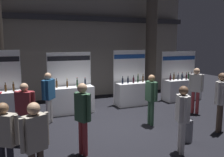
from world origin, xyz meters
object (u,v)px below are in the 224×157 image
trash_bin (186,130)px  visitor_1 (182,114)px  visitor_2 (83,113)px  visitor_4 (49,93)px  visitor_3 (151,95)px  visitor_8 (35,140)px  exhibitor_booth_3 (182,88)px  visitor_7 (25,107)px  visitor_9 (221,96)px  visitor_0 (5,136)px  exhibitor_booth_2 (132,91)px  visitor_5 (196,87)px  exhibitor_booth_1 (72,97)px

trash_bin → visitor_1: bearing=-138.0°
visitor_2 → visitor_4: (-0.44, 2.65, -0.01)m
visitor_3 → visitor_8: (-3.78, -2.31, 0.00)m
visitor_3 → visitor_4: (-3.06, 1.44, 0.04)m
trash_bin → exhibitor_booth_3: bearing=53.0°
visitor_1 → visitor_7: bearing=-100.0°
visitor_3 → visitor_9: size_ratio=0.92×
visitor_0 → visitor_4: visitor_4 is taller
visitor_0 → visitor_3: size_ratio=0.96×
visitor_0 → visitor_1: bearing=31.7°
exhibitor_booth_3 → visitor_8: size_ratio=1.34×
visitor_0 → visitor_9: bearing=40.1°
exhibitor_booth_2 → visitor_4: bearing=-164.3°
visitor_1 → visitor_7: 4.04m
exhibitor_booth_3 → trash_bin: 4.88m
visitor_8 → exhibitor_booth_3: bearing=9.2°
visitor_7 → visitor_3: bearing=31.8°
visitor_7 → exhibitor_booth_2: bearing=61.1°
visitor_0 → trash_bin: bearing=39.0°
visitor_7 → visitor_8: bearing=-56.0°
exhibitor_booth_2 → visitor_5: bearing=-50.6°
visitor_0 → visitor_3: (4.29, 1.76, 0.04)m
visitor_2 → visitor_5: bearing=-94.4°
trash_bin → visitor_4: bearing=138.0°
visitor_1 → visitor_4: bearing=-121.6°
visitor_8 → visitor_9: size_ratio=0.93×
visitor_4 → visitor_5: 5.38m
trash_bin → visitor_5: (2.01, 1.95, 0.72)m
trash_bin → visitor_2: size_ratio=0.35×
trash_bin → visitor_1: visitor_1 is taller
exhibitor_booth_2 → exhibitor_booth_3: (2.56, -0.07, -0.01)m
exhibitor_booth_1 → visitor_1: 4.71m
trash_bin → visitor_2: 2.94m
visitor_5 → exhibitor_booth_1: bearing=-154.8°
visitor_0 → visitor_8: size_ratio=0.95×
visitor_2 → visitor_4: visitor_2 is taller
visitor_3 → visitor_8: size_ratio=0.99×
visitor_4 → visitor_7: size_ratio=1.04×
visitor_7 → trash_bin: bearing=11.6°
exhibitor_booth_2 → visitor_0: 6.45m
visitor_3 → visitor_0: bearing=-70.3°
visitor_0 → visitor_7: size_ratio=0.97×
exhibitor_booth_3 → visitor_4: exhibitor_booth_3 is taller
trash_bin → visitor_9: visitor_9 is taller
visitor_3 → visitor_8: 4.43m
visitor_9 → visitor_1: bearing=173.4°
visitor_8 → visitor_9: (5.38, 1.00, 0.10)m
visitor_5 → visitor_8: (-6.01, -2.77, -0.03)m
visitor_9 → visitor_8: bearing=164.0°
exhibitor_booth_1 → visitor_9: exhibitor_booth_1 is taller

